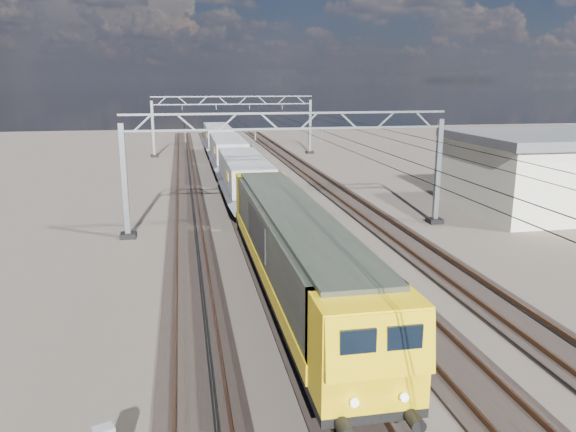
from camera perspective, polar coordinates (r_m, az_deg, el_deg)
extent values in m
plane|color=#2B2520|center=(30.49, 1.53, -3.35)|extent=(160.00, 160.00, 0.00)
cube|color=black|center=(29.83, -9.84, -3.82)|extent=(2.60, 140.00, 0.12)
cube|color=brown|center=(29.79, -11.23, -3.59)|extent=(0.08, 140.00, 0.16)
cube|color=brown|center=(29.80, -8.46, -3.46)|extent=(0.08, 140.00, 0.16)
cube|color=black|center=(30.12, -2.20, -3.45)|extent=(2.60, 140.00, 0.12)
cube|color=brown|center=(29.99, -3.56, -3.23)|extent=(0.08, 140.00, 0.16)
cube|color=brown|center=(30.19, -0.85, -3.09)|extent=(0.08, 140.00, 0.16)
cube|color=black|center=(30.94, 5.16, -3.04)|extent=(2.60, 140.00, 0.12)
cube|color=brown|center=(30.71, 3.87, -2.83)|extent=(0.08, 140.00, 0.16)
cube|color=brown|center=(31.09, 6.44, -2.68)|extent=(0.08, 140.00, 0.16)
cube|color=black|center=(32.23, 12.02, -2.60)|extent=(2.60, 140.00, 0.12)
cube|color=brown|center=(31.92, 10.84, -2.41)|extent=(0.08, 140.00, 0.16)
cube|color=brown|center=(32.47, 13.21, -2.26)|extent=(0.08, 140.00, 0.16)
cube|color=gray|center=(33.14, -16.27, 3.34)|extent=(0.30, 0.30, 6.60)
cube|color=gray|center=(36.52, 14.97, 4.33)|extent=(0.30, 0.30, 6.60)
cube|color=black|center=(33.81, -15.91, -1.91)|extent=(0.90, 0.90, 0.30)
cube|color=black|center=(37.13, 14.67, -0.47)|extent=(0.90, 0.90, 0.30)
cube|color=gray|center=(33.13, 0.12, 10.42)|extent=(19.30, 0.18, 0.12)
cube|color=gray|center=(33.20, 0.12, 8.87)|extent=(19.30, 0.18, 0.12)
cube|color=gray|center=(32.65, -14.55, 9.15)|extent=(1.03, 0.10, 0.94)
cube|color=gray|center=(32.58, -10.33, 9.36)|extent=(1.03, 0.10, 0.94)
cube|color=gray|center=(32.68, -6.11, 9.51)|extent=(1.03, 0.10, 0.94)
cube|color=gray|center=(32.96, -1.93, 9.61)|extent=(1.03, 0.10, 0.94)
cube|color=gray|center=(33.41, 2.15, 9.66)|extent=(1.03, 0.10, 0.94)
cube|color=gray|center=(34.01, 6.11, 9.66)|extent=(1.03, 0.10, 0.94)
cube|color=gray|center=(34.77, 9.92, 9.62)|extent=(1.03, 0.10, 0.94)
cube|color=gray|center=(35.66, 13.55, 9.55)|extent=(1.03, 0.10, 0.94)
cube|color=gray|center=(32.64, -10.38, 7.99)|extent=(0.06, 0.06, 0.65)
cube|color=gray|center=(32.91, -3.34, 8.23)|extent=(0.06, 0.06, 0.65)
cube|color=gray|center=(33.66, 3.50, 8.35)|extent=(0.06, 0.06, 0.65)
cube|color=gray|center=(34.85, 9.96, 8.35)|extent=(0.06, 0.06, 0.65)
cube|color=gray|center=(68.80, -13.55, 8.56)|extent=(0.30, 0.30, 6.60)
cube|color=gray|center=(70.50, 2.25, 9.03)|extent=(0.30, 0.30, 6.60)
cube|color=black|center=(69.13, -13.41, 5.96)|extent=(0.90, 0.90, 0.30)
cube|color=black|center=(70.81, 2.22, 6.49)|extent=(0.90, 0.90, 0.30)
cube|color=gray|center=(68.80, -5.63, 11.99)|extent=(19.30, 0.18, 0.12)
cube|color=gray|center=(68.83, -5.62, 11.24)|extent=(19.30, 0.18, 0.12)
cube|color=gray|center=(68.57, -12.70, 11.35)|extent=(1.03, 0.10, 0.94)
cube|color=gray|center=(68.54, -10.67, 11.44)|extent=(1.03, 0.10, 0.94)
cube|color=gray|center=(68.59, -8.65, 11.52)|extent=(1.03, 0.10, 0.94)
cube|color=gray|center=(68.72, -6.63, 11.59)|extent=(1.03, 0.10, 0.94)
cube|color=gray|center=(68.93, -4.62, 11.64)|extent=(1.03, 0.10, 0.94)
cube|color=gray|center=(69.23, -2.63, 11.68)|extent=(1.03, 0.10, 0.94)
cube|color=gray|center=(69.60, -0.65, 11.70)|extent=(1.03, 0.10, 0.94)
cube|color=gray|center=(70.06, 1.30, 11.71)|extent=(1.03, 0.10, 0.94)
cube|color=gray|center=(68.57, -10.70, 10.80)|extent=(0.06, 0.06, 0.65)
cube|color=gray|center=(68.69, -7.30, 10.92)|extent=(0.06, 0.06, 0.65)
cube|color=gray|center=(69.05, -3.93, 11.01)|extent=(0.06, 0.06, 0.65)
cube|color=gray|center=(69.64, -0.60, 11.06)|extent=(0.06, 0.06, 0.65)
cylinder|color=black|center=(36.65, -10.43, 8.07)|extent=(0.03, 140.00, 0.03)
cylinder|color=black|center=(36.61, -10.46, 8.85)|extent=(0.03, 140.00, 0.03)
cylinder|color=black|center=(36.89, -4.14, 8.29)|extent=(0.03, 140.00, 0.03)
cylinder|color=black|center=(36.85, -4.16, 9.07)|extent=(0.03, 140.00, 0.03)
cylinder|color=black|center=(37.56, 1.99, 8.41)|extent=(0.03, 140.00, 0.03)
cylinder|color=black|center=(37.52, 2.00, 9.17)|extent=(0.03, 140.00, 0.03)
cylinder|color=black|center=(38.63, 7.86, 8.44)|extent=(0.03, 140.00, 0.03)
cylinder|color=black|center=(38.59, 7.88, 9.18)|extent=(0.03, 140.00, 0.03)
cube|color=black|center=(17.24, 4.88, -14.59)|extent=(2.20, 3.60, 0.60)
cube|color=black|center=(29.09, -1.95, -2.65)|extent=(2.20, 3.60, 0.60)
cube|color=black|center=(22.88, 0.54, -6.21)|extent=(2.65, 20.00, 0.25)
cube|color=black|center=(23.01, 0.54, -7.10)|extent=(2.20, 4.50, 0.75)
cube|color=#262B24|center=(22.44, 0.55, -2.80)|extent=(2.65, 17.00, 2.60)
cube|color=yellow|center=(22.53, -2.83, -5.41)|extent=(0.04, 17.00, 0.60)
cube|color=yellow|center=(23.03, 3.84, -5.00)|extent=(0.04, 17.00, 0.60)
cube|color=black|center=(23.08, -3.23, -1.45)|extent=(0.05, 5.00, 1.40)
cube|color=black|center=(23.57, 3.31, -1.13)|extent=(0.05, 5.00, 1.40)
cube|color=#262B24|center=(22.09, 0.56, 0.61)|extent=(2.25, 18.00, 0.15)
cube|color=yellow|center=(14.21, 7.90, -12.98)|extent=(2.65, 1.80, 2.60)
cube|color=yellow|center=(13.19, 9.30, -12.82)|extent=(2.60, 0.46, 1.52)
cube|color=black|center=(12.90, 7.11, -12.89)|extent=(0.85, 0.08, 0.75)
cube|color=black|center=(13.25, 11.76, -12.32)|extent=(0.85, 0.08, 0.75)
cylinder|color=black|center=(13.71, 5.78, -20.80)|extent=(0.36, 0.50, 0.36)
cylinder|color=black|center=(14.22, 12.78, -19.71)|extent=(0.36, 0.50, 0.36)
cylinder|color=white|center=(13.52, 6.79, -18.32)|extent=(0.20, 0.08, 0.20)
cylinder|color=white|center=(13.89, 11.75, -17.59)|extent=(0.20, 0.08, 0.20)
cube|color=yellow|center=(31.15, -2.71, 1.85)|extent=(2.65, 1.80, 2.60)
cube|color=yellow|center=(31.98, -2.96, 3.06)|extent=(2.60, 0.46, 1.52)
cube|color=black|center=(31.99, -3.96, 3.23)|extent=(0.85, 0.08, 0.75)
cube|color=black|center=(32.14, -2.01, 3.31)|extent=(0.85, 0.08, 0.75)
cylinder|color=black|center=(32.52, -4.46, -0.21)|extent=(0.36, 0.50, 0.36)
cylinder|color=black|center=(32.74, -1.50, -0.08)|extent=(0.36, 0.50, 0.36)
cylinder|color=white|center=(32.32, -4.02, 0.80)|extent=(0.20, 0.08, 0.20)
cylinder|color=white|center=(32.47, -1.92, 0.89)|extent=(0.20, 0.08, 0.20)
cube|color=black|center=(35.52, -3.60, 0.27)|extent=(2.20, 2.60, 0.55)
cube|color=black|center=(44.28, -5.06, 2.91)|extent=(2.20, 2.60, 0.55)
cube|color=black|center=(39.81, -4.42, 2.24)|extent=(2.40, 13.00, 0.20)
cube|color=gray|center=(39.51, -4.47, 4.69)|extent=(2.80, 12.00, 1.80)
cube|color=#45474D|center=(39.63, -5.80, 2.85)|extent=(1.48, 12.00, 1.36)
cube|color=#45474D|center=(39.83, -3.07, 2.96)|extent=(1.48, 12.00, 1.36)
cube|color=yellow|center=(36.42, -6.17, 4.05)|extent=(0.04, 1.20, 0.50)
cube|color=black|center=(49.37, -5.67, 4.00)|extent=(2.20, 2.60, 0.55)
cube|color=black|center=(58.24, -6.47, 5.44)|extent=(2.20, 2.60, 0.55)
cube|color=black|center=(53.75, -6.11, 5.16)|extent=(2.40, 13.00, 0.20)
cube|color=gray|center=(53.53, -6.16, 6.98)|extent=(2.80, 12.00, 1.80)
cube|color=#45474D|center=(53.62, -7.14, 5.62)|extent=(1.48, 12.00, 1.36)
cube|color=#45474D|center=(53.77, -5.11, 5.69)|extent=(1.48, 12.00, 1.36)
cube|color=yellow|center=(50.45, -7.50, 6.66)|extent=(0.04, 1.20, 0.50)
cube|color=black|center=(63.38, -6.83, 6.09)|extent=(2.20, 2.60, 0.55)
cube|color=black|center=(72.30, -7.34, 6.99)|extent=(2.20, 2.60, 0.55)
cube|color=black|center=(67.80, -7.11, 6.87)|extent=(2.40, 13.00, 0.20)
cube|color=gray|center=(67.62, -7.16, 8.32)|extent=(2.80, 12.00, 1.80)
cube|color=#45474D|center=(67.69, -7.93, 7.23)|extent=(1.48, 12.00, 1.36)
cube|color=#45474D|center=(67.81, -6.32, 7.29)|extent=(1.48, 12.00, 1.36)
cube|color=yellow|center=(64.55, -8.25, 8.13)|extent=(0.04, 1.20, 0.50)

